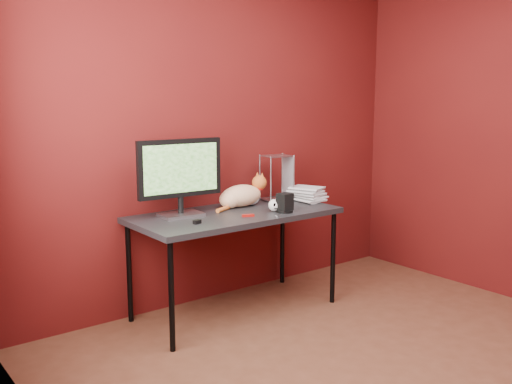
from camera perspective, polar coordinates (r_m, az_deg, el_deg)
room at (r=3.13m, az=14.99°, el=6.82°), size 3.52×3.52×2.61m
desk at (r=4.12m, az=-2.08°, el=-2.72°), size 1.50×0.70×0.75m
monitor at (r=3.95m, az=-7.60°, el=1.83°), size 0.62×0.22×0.54m
cat at (r=4.30m, az=-1.46°, el=-0.34°), size 0.52×0.21×0.25m
skull_mug at (r=4.12m, az=1.88°, el=-1.33°), size 0.09×0.10×0.09m
speaker at (r=4.10m, az=2.90°, el=-1.16°), size 0.12×0.12×0.14m
book_stack at (r=4.43m, az=4.48°, el=6.94°), size 0.27×0.30×1.25m
wire_rack at (r=4.54m, az=2.08°, el=1.44°), size 0.23×0.20×0.37m
pocket_knife at (r=3.95m, az=-0.80°, el=-2.36°), size 0.09×0.05×0.02m
black_gadget at (r=3.76m, az=-5.92°, el=-2.98°), size 0.06×0.04×0.03m
washer at (r=3.97m, az=2.16°, el=-2.41°), size 0.04×0.04×0.00m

